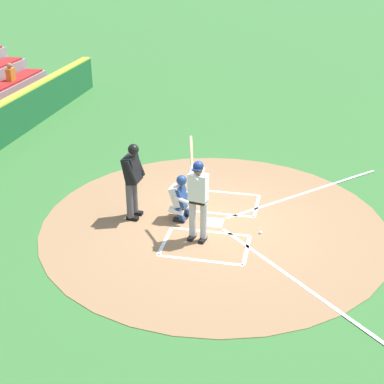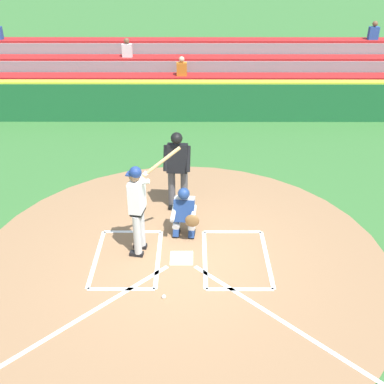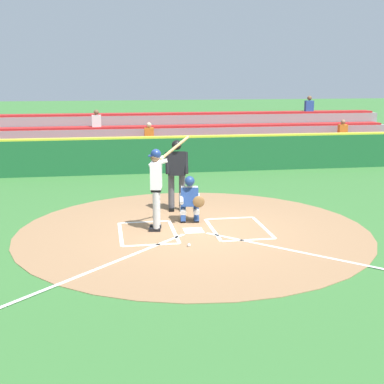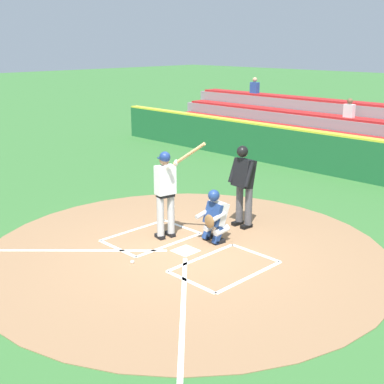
# 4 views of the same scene
# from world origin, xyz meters

# --- Properties ---
(ground_plane) EXTENTS (120.00, 120.00, 0.00)m
(ground_plane) POSITION_xyz_m (0.00, 0.00, 0.00)
(ground_plane) COLOR #387033
(dirt_circle) EXTENTS (8.00, 8.00, 0.01)m
(dirt_circle) POSITION_xyz_m (0.00, 0.00, 0.01)
(dirt_circle) COLOR #99704C
(dirt_circle) RESTS_ON ground
(home_plate_and_chalk) EXTENTS (7.93, 4.91, 0.01)m
(home_plate_and_chalk) POSITION_xyz_m (0.00, 0.88, 0.01)
(home_plate_and_chalk) COLOR white
(home_plate_and_chalk) RESTS_ON dirt_circle
(batter) EXTENTS (1.02, 0.59, 2.13)m
(batter) POSITION_xyz_m (0.80, -0.22, 1.10)
(batter) COLOR #BCBCBC
(batter) RESTS_ON ground
(catcher) EXTENTS (0.59, 0.66, 1.13)m
(catcher) POSITION_xyz_m (-0.05, -0.78, 0.59)
(catcher) COLOR black
(catcher) RESTS_ON ground
(plate_umpire) EXTENTS (0.60, 0.44, 1.86)m
(plate_umpire) POSITION_xyz_m (0.12, -1.89, 1.08)
(plate_umpire) COLOR #4C4C51
(plate_umpire) RESTS_ON ground
(baseball) EXTENTS (0.07, 0.07, 0.07)m
(baseball) POSITION_xyz_m (0.28, 1.12, 0.04)
(baseball) COLOR white
(baseball) RESTS_ON ground
(backstop_wall) EXTENTS (22.00, 0.36, 1.31)m
(backstop_wall) POSITION_xyz_m (0.00, -7.50, 0.65)
(backstop_wall) COLOR #1E6033
(backstop_wall) RESTS_ON ground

